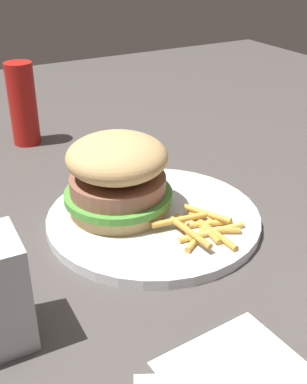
# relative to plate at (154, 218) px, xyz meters

# --- Properties ---
(ground_plane) EXTENTS (1.60, 1.60, 0.00)m
(ground_plane) POSITION_rel_plate_xyz_m (0.01, 0.03, -0.01)
(ground_plane) COLOR #47423F
(plate) EXTENTS (0.25, 0.25, 0.01)m
(plate) POSITION_rel_plate_xyz_m (0.00, 0.00, 0.00)
(plate) COLOR silver
(plate) RESTS_ON ground_plane
(sandwich) EXTENTS (0.13, 0.13, 0.10)m
(sandwich) POSITION_rel_plate_xyz_m (-0.03, 0.03, 0.05)
(sandwich) COLOR tan
(sandwich) RESTS_ON plate
(fries_pile) EXTENTS (0.10, 0.10, 0.01)m
(fries_pile) POSITION_rel_plate_xyz_m (0.03, -0.06, 0.01)
(fries_pile) COLOR #E5B251
(fries_pile) RESTS_ON plate
(napkin) EXTENTS (0.12, 0.12, 0.00)m
(napkin) POSITION_rel_plate_xyz_m (-0.05, -0.24, -0.01)
(napkin) COLOR white
(napkin) RESTS_ON ground_plane
(fork) EXTENTS (0.16, 0.09, 0.00)m
(fork) POSITION_rel_plate_xyz_m (-0.05, -0.24, -0.00)
(fork) COLOR silver
(fork) RESTS_ON napkin
(ketchup_bottle) EXTENTS (0.04, 0.04, 0.13)m
(ketchup_bottle) POSITION_rel_plate_xyz_m (-0.06, 0.32, 0.06)
(ketchup_bottle) COLOR #B21914
(ketchup_bottle) RESTS_ON ground_plane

